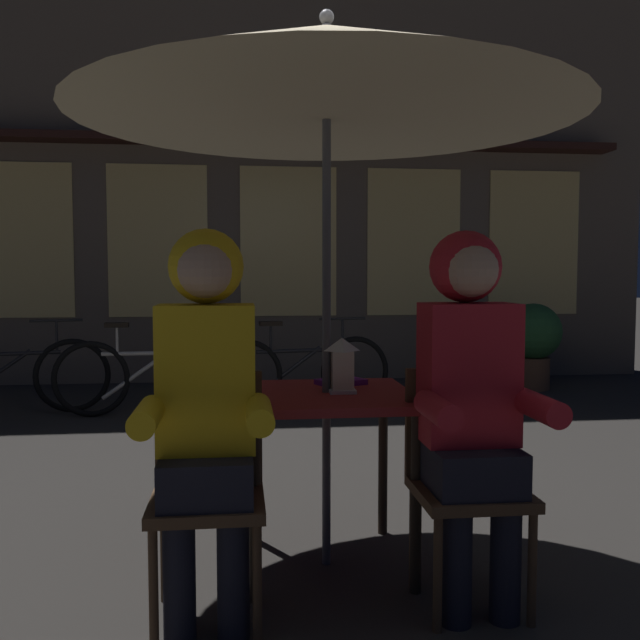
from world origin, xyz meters
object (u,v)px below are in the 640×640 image
Objects in this scene: cafe_table at (326,416)px; chair_left at (208,480)px; bicycle_second at (151,376)px; book at (341,382)px; potted_plant at (533,339)px; person_right_hooded at (470,381)px; lantern at (342,364)px; bicycle_third at (301,372)px; patio_umbrella at (327,73)px; chair_right at (464,472)px; person_left_hooded at (206,385)px; bicycle_nearest at (9,376)px.

cafe_table is 0.85× the size of chair_left.
chair_left is (-0.48, -0.37, -0.15)m from cafe_table.
book is at bearing -68.27° from bicycle_second.
person_right_hooded is at bearing -116.28° from potted_plant.
lantern is 0.27× the size of chair_left.
bicycle_third is at bearing 79.67° from chair_left.
lantern is (0.06, -0.02, -1.20)m from patio_umbrella.
bicycle_third is (-0.29, 3.69, -0.14)m from chair_right.
cafe_table is 0.67m from person_left_hooded.
chair_right is 0.73m from book.
bicycle_third is (1.32, 0.06, 0.00)m from bicycle_second.
bicycle_third is at bearing 2.80° from bicycle_second.
potted_plant reaches higher than bicycle_nearest.
lantern reaches higher than chair_right.
cafe_table is 0.53× the size of person_left_hooded.
patio_umbrella is 1.39× the size of bicycle_third.
person_left_hooded is at bearing -63.77° from bicycle_nearest.
bicycle_nearest reaches higher than cafe_table.
chair_left is 0.84m from book.
chair_right is 1.03m from person_left_hooded.
potted_plant is at bearing 31.85° from book.
book is at bearing -91.88° from bicycle_third.
potted_plant is at bearing 63.44° from chair_right.
bicycle_second is at bearing -177.20° from bicycle_third.
patio_umbrella is 1.65× the size of person_right_hooded.
patio_umbrella is at bearing 165.32° from lantern.
patio_umbrella reaches higher than person_right_hooded.
chair_right is at bearing -85.54° from bicycle_third.
chair_left is 0.52× the size of bicycle_second.
bicycle_nearest is at bearing 103.16° from book.
lantern is at bearing -14.68° from patio_umbrella.
bicycle_nearest is at bearing 124.91° from patio_umbrella.
book is at bearing 122.22° from person_right_hooded.
potted_plant is at bearing 9.08° from bicycle_nearest.
book is (-0.10, -3.13, 0.41)m from bicycle_third.
bicycle_nearest is 0.98× the size of bicycle_second.
lantern reaches higher than bicycle_nearest.
person_left_hooded reaches higher than lantern.
potted_plant is (2.69, 4.19, -0.32)m from lantern.
bicycle_second is (-0.65, 3.68, -0.50)m from person_left_hooded.
cafe_table is 3.34m from bicycle_third.
bicycle_second is (-1.19, 3.27, -0.51)m from lantern.
bicycle_third is (0.67, 3.69, -0.14)m from chair_left.
book is (2.44, -3.17, 0.41)m from bicycle_nearest.
chair_right is 0.95× the size of potted_plant.
person_left_hooded is (-0.48, -0.43, -1.21)m from patio_umbrella.
cafe_table is at bearing 142.45° from chair_right.
person_left_hooded is (-0.00, -0.06, 0.36)m from chair_left.
bicycle_nearest is at bearing 116.23° from person_left_hooded.
person_right_hooded is 0.84× the size of bicycle_third.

